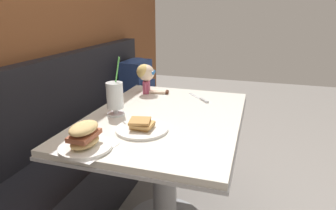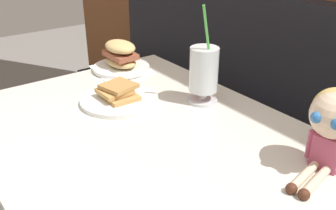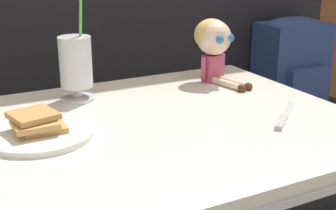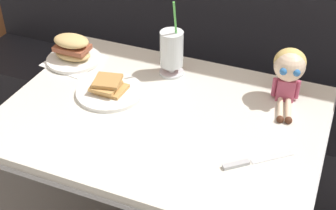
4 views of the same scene
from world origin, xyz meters
name	(u,v)px [view 4 (image 4 of 4)]	position (x,y,z in m)	size (l,w,h in m)	color
booth_bench	(211,110)	(0.00, 0.81, 0.33)	(2.60, 0.48, 1.00)	black
diner_table	(162,156)	(0.00, 0.18, 0.54)	(1.11, 0.81, 0.74)	silver
toast_plate	(110,90)	(-0.22, 0.22, 0.76)	(0.25, 0.25, 0.06)	white
milkshake_glass	(172,51)	(-0.07, 0.44, 0.84)	(0.10, 0.10, 0.31)	silver
sandwich_plate	(73,51)	(-0.47, 0.37, 0.79)	(0.22, 0.22, 0.12)	white
butter_knife	(246,163)	(0.34, 0.04, 0.74)	(0.19, 0.17, 0.01)	silver
seated_doll	(289,69)	(0.38, 0.43, 0.87)	(0.13, 0.23, 0.20)	#B74C6B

